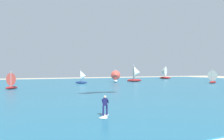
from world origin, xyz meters
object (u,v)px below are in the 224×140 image
(sailboat_heeled_over, at_px, (164,73))
(sailboat_outermost, at_px, (136,74))
(sailboat_leading, at_px, (214,77))
(sailboat_mid_right, at_px, (83,77))
(sailboat_far_left, at_px, (13,81))
(kitesurfer, at_px, (105,109))
(sailboat_trailing, at_px, (116,76))

(sailboat_heeled_over, bearing_deg, sailboat_outermost, -146.14)
(sailboat_leading, bearing_deg, sailboat_mid_right, 155.97)
(sailboat_far_left, xyz_separation_m, sailboat_leading, (50.88, -3.05, 0.19))
(kitesurfer, distance_m, sailboat_mid_right, 46.92)
(kitesurfer, bearing_deg, sailboat_heeled_over, 48.89)
(sailboat_outermost, bearing_deg, sailboat_trailing, -176.97)
(sailboat_mid_right, xyz_separation_m, sailboat_outermost, (18.26, 2.37, 0.74))
(sailboat_mid_right, height_order, sailboat_trailing, sailboat_trailing)
(sailboat_trailing, bearing_deg, kitesurfer, -117.87)
(sailboat_outermost, relative_size, sailboat_leading, 1.37)
(kitesurfer, bearing_deg, sailboat_trailing, 62.13)
(sailboat_heeled_over, bearing_deg, sailboat_mid_right, -156.97)
(sailboat_leading, bearing_deg, sailboat_trailing, 142.69)
(sailboat_mid_right, bearing_deg, sailboat_trailing, 10.31)
(kitesurfer, bearing_deg, sailboat_outermost, 55.78)
(sailboat_mid_right, bearing_deg, sailboat_far_left, -147.85)
(sailboat_trailing, bearing_deg, sailboat_far_left, -155.23)
(sailboat_outermost, bearing_deg, sailboat_mid_right, -172.59)
(sailboat_mid_right, distance_m, sailboat_far_left, 21.59)
(sailboat_mid_right, distance_m, sailboat_leading, 35.70)
(sailboat_mid_right, xyz_separation_m, sailboat_heeled_over, (40.18, 17.08, 0.80))
(sailboat_heeled_over, xyz_separation_m, sailboat_leading, (-7.58, -31.61, -0.74))
(sailboat_trailing, height_order, sailboat_outermost, sailboat_outermost)
(sailboat_mid_right, height_order, sailboat_heeled_over, sailboat_heeled_over)
(kitesurfer, bearing_deg, sailboat_far_left, 97.61)
(sailboat_far_left, xyz_separation_m, sailboat_outermost, (36.55, 13.87, 0.87))
(sailboat_far_left, bearing_deg, sailboat_leading, -3.43)
(sailboat_trailing, bearing_deg, sailboat_mid_right, -169.69)
(sailboat_heeled_over, bearing_deg, sailboat_trailing, -152.71)
(sailboat_mid_right, height_order, sailboat_leading, sailboat_leading)
(sailboat_outermost, bearing_deg, sailboat_leading, -49.71)
(sailboat_far_left, bearing_deg, sailboat_heeled_over, 26.04)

